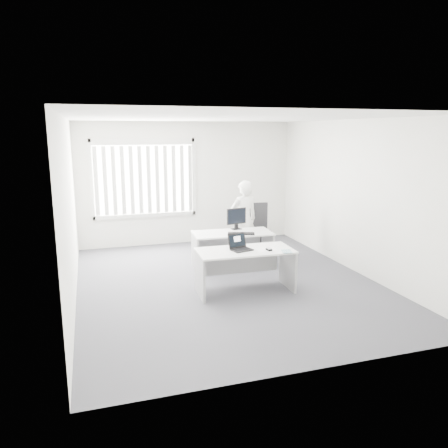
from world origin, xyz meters
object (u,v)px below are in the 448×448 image
object	(u,v)px
office_chair	(259,238)
laptop	(242,243)
desk_far	(232,242)
person	(244,220)
desk_near	(245,262)
monitor	(236,219)

from	to	relation	value
office_chair	laptop	xyz separation A→B (m)	(-1.12, -2.04, 0.50)
desk_far	person	distance (m)	0.73
desk_near	monitor	xyz separation A→B (m)	(0.39, 1.57, 0.39)
desk_far	office_chair	bearing A→B (deg)	43.32
person	desk_near	bearing A→B (deg)	62.28
desk_near	laptop	size ratio (longest dim) A/B	4.85
laptop	desk_near	bearing A→B (deg)	0.35
laptop	office_chair	bearing A→B (deg)	46.73
office_chair	person	distance (m)	0.65
desk_near	laptop	bearing A→B (deg)	-163.44
person	laptop	bearing A→B (deg)	60.70
desk_far	monitor	xyz separation A→B (m)	(0.16, 0.23, 0.40)
office_chair	desk_far	bearing A→B (deg)	-135.80
office_chair	monitor	size ratio (longest dim) A/B	2.58
laptop	monitor	distance (m)	1.65
person	monitor	distance (m)	0.39
desk_near	office_chair	bearing A→B (deg)	64.14
office_chair	monitor	bearing A→B (deg)	-141.35
desk_far	person	world-z (taller)	person
office_chair	monitor	world-z (taller)	monitor
desk_far	desk_near	bearing A→B (deg)	-96.22
desk_far	laptop	xyz separation A→B (m)	(-0.29, -1.35, 0.34)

